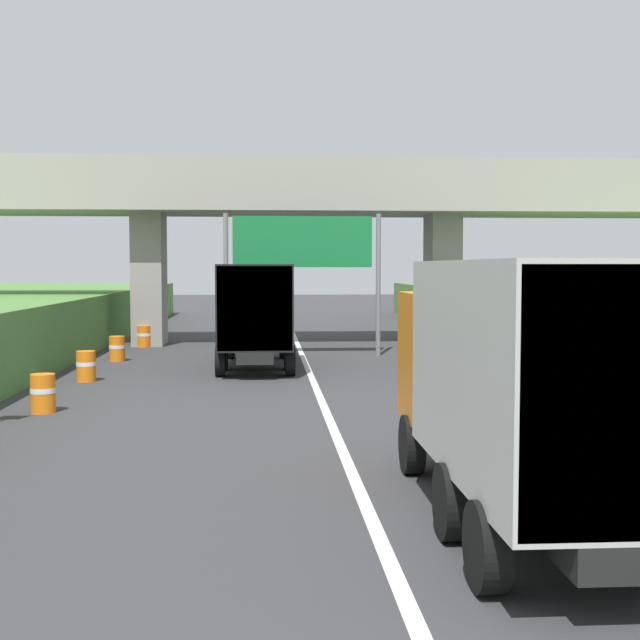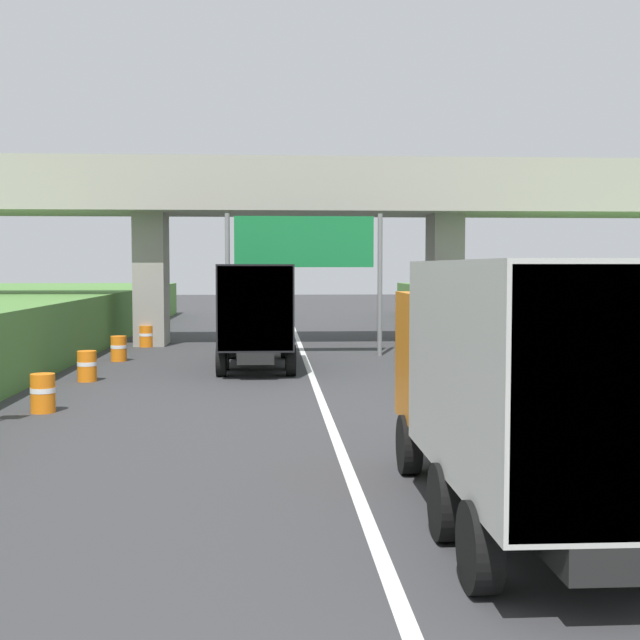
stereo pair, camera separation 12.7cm
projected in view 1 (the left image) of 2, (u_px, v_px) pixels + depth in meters
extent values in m
cube|color=white|center=(305.00, 361.00, 30.46)|extent=(0.20, 94.38, 0.01)
cube|color=#9E998E|center=(297.00, 201.00, 36.85)|extent=(40.00, 4.80, 1.10)
cube|color=#9E998E|center=(299.00, 170.00, 34.57)|extent=(40.00, 0.36, 1.10)
cube|color=#9E998E|center=(295.00, 181.00, 38.99)|extent=(40.00, 0.36, 1.10)
cube|color=gray|center=(149.00, 279.00, 36.65)|extent=(1.30, 2.20, 5.65)
cube|color=gray|center=(442.00, 279.00, 37.47)|extent=(1.30, 2.20, 5.65)
cylinder|color=slate|center=(226.00, 285.00, 31.73)|extent=(0.18, 0.18, 5.35)
cylinder|color=slate|center=(378.00, 285.00, 32.09)|extent=(0.18, 0.18, 5.35)
cube|color=#167238|center=(303.00, 242.00, 31.81)|extent=(5.20, 0.12, 1.90)
cube|color=white|center=(303.00, 242.00, 31.79)|extent=(4.89, 0.01, 1.67)
cube|color=black|center=(256.00, 347.00, 28.69)|extent=(1.10, 7.30, 0.36)
cube|color=black|center=(257.00, 307.00, 31.20)|extent=(2.10, 2.10, 2.10)
cube|color=#2D3842|center=(257.00, 298.00, 32.20)|extent=(1.89, 0.06, 0.90)
cube|color=black|center=(256.00, 305.00, 27.55)|extent=(2.30, 5.20, 2.60)
cube|color=black|center=(255.00, 309.00, 24.98)|extent=(2.21, 0.04, 2.50)
cylinder|color=black|center=(230.00, 346.00, 31.22)|extent=(0.30, 0.96, 0.96)
cylinder|color=black|center=(283.00, 345.00, 31.35)|extent=(0.30, 0.96, 0.96)
cylinder|color=black|center=(220.00, 361.00, 26.16)|extent=(0.30, 0.96, 0.96)
cylinder|color=black|center=(290.00, 360.00, 26.30)|extent=(0.30, 0.96, 0.96)
cylinder|color=black|center=(223.00, 355.00, 27.84)|extent=(0.30, 0.96, 0.96)
cylinder|color=black|center=(289.00, 355.00, 27.98)|extent=(0.30, 0.96, 0.96)
cube|color=black|center=(518.00, 471.00, 11.33)|extent=(1.10, 7.30, 0.36)
cube|color=orange|center=(472.00, 358.00, 13.84)|extent=(2.10, 2.10, 2.10)
cube|color=#2D3842|center=(458.00, 334.00, 14.84)|extent=(1.89, 0.06, 0.90)
cube|color=#B7B7B2|center=(546.00, 369.00, 10.19)|extent=(2.30, 5.20, 2.60)
cube|color=gray|center=(640.00, 404.00, 7.62)|extent=(2.21, 0.04, 2.50)
cylinder|color=black|center=(412.00, 444.00, 13.87)|extent=(0.30, 0.96, 0.96)
cylinder|color=black|center=(529.00, 443.00, 13.99)|extent=(0.30, 0.96, 0.96)
cylinder|color=black|center=(487.00, 547.00, 8.80)|extent=(0.30, 0.96, 0.96)
cylinder|color=black|center=(451.00, 502.00, 10.48)|extent=(0.30, 0.96, 0.96)
cylinder|color=black|center=(621.00, 499.00, 10.62)|extent=(0.30, 0.96, 0.96)
cube|color=silver|center=(260.00, 308.00, 55.25)|extent=(1.76, 4.10, 0.76)
cube|color=silver|center=(260.00, 297.00, 55.06)|extent=(1.56, 1.90, 0.64)
cube|color=#2D3842|center=(260.00, 298.00, 54.15)|extent=(1.44, 0.06, 0.54)
cylinder|color=black|center=(247.00, 313.00, 56.49)|extent=(0.22, 0.64, 0.64)
cylinder|color=black|center=(272.00, 313.00, 56.60)|extent=(0.22, 0.64, 0.64)
cylinder|color=black|center=(247.00, 315.00, 53.96)|extent=(0.22, 0.64, 0.64)
cylinder|color=black|center=(273.00, 315.00, 54.06)|extent=(0.22, 0.64, 0.64)
cylinder|color=orange|center=(43.00, 393.00, 19.65)|extent=(0.56, 0.56, 0.90)
cylinder|color=white|center=(43.00, 390.00, 19.65)|extent=(0.57, 0.57, 0.12)
cylinder|color=orange|center=(86.00, 366.00, 25.01)|extent=(0.56, 0.56, 0.90)
cylinder|color=white|center=(86.00, 364.00, 25.00)|extent=(0.57, 0.57, 0.12)
cylinder|color=orange|center=(117.00, 349.00, 30.37)|extent=(0.56, 0.56, 0.90)
cylinder|color=white|center=(117.00, 347.00, 30.37)|extent=(0.57, 0.57, 0.12)
cylinder|color=orange|center=(144.00, 336.00, 35.75)|extent=(0.56, 0.56, 0.90)
cylinder|color=white|center=(144.00, 335.00, 35.75)|extent=(0.57, 0.57, 0.12)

